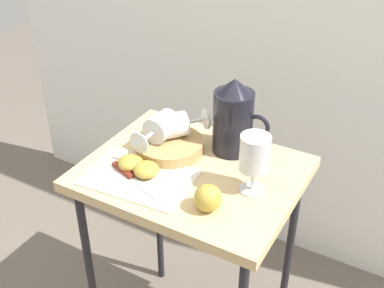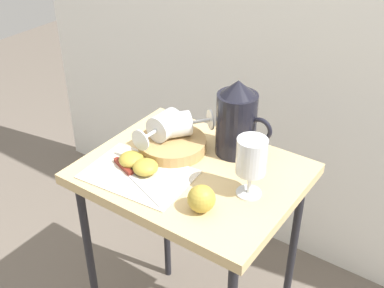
{
  "view_description": "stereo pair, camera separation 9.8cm",
  "coord_description": "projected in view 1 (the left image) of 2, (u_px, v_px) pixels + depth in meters",
  "views": [
    {
      "loc": [
        0.53,
        -0.93,
        1.47
      ],
      "look_at": [
        0.0,
        0.0,
        0.8
      ],
      "focal_mm": 45.62,
      "sensor_mm": 36.0,
      "label": 1
    },
    {
      "loc": [
        0.61,
        -0.88,
        1.47
      ],
      "look_at": [
        0.0,
        0.0,
        0.8
      ],
      "focal_mm": 45.62,
      "sensor_mm": 36.0,
      "label": 2
    }
  ],
  "objects": [
    {
      "name": "basket_tray",
      "position": [
        169.0,
        146.0,
        1.37
      ],
      "size": [
        0.19,
        0.19,
        0.03
      ],
      "primitive_type": "cylinder",
      "color": "tan",
      "rests_on": "table"
    },
    {
      "name": "table",
      "position": [
        192.0,
        191.0,
        1.35
      ],
      "size": [
        0.57,
        0.45,
        0.72
      ],
      "color": "tan",
      "rests_on": "ground_plane"
    },
    {
      "name": "apple_half_right",
      "position": [
        146.0,
        170.0,
        1.27
      ],
      "size": [
        0.07,
        0.07,
        0.04
      ],
      "primitive_type": "ellipsoid",
      "color": "#B29938",
      "rests_on": "linen_napkin"
    },
    {
      "name": "knife",
      "position": [
        131.0,
        177.0,
        1.26
      ],
      "size": [
        0.23,
        0.09,
        0.01
      ],
      "color": "silver",
      "rests_on": "linen_napkin"
    },
    {
      "name": "wine_glass_upright",
      "position": [
        254.0,
        156.0,
        1.17
      ],
      "size": [
        0.07,
        0.07,
        0.16
      ],
      "color": "silver",
      "rests_on": "table"
    },
    {
      "name": "wine_glass_tipped_far",
      "position": [
        174.0,
        125.0,
        1.36
      ],
      "size": [
        0.14,
        0.15,
        0.07
      ],
      "color": "silver",
      "rests_on": "basket_tray"
    },
    {
      "name": "wine_glass_tipped_near",
      "position": [
        161.0,
        127.0,
        1.35
      ],
      "size": [
        0.08,
        0.15,
        0.08
      ],
      "color": "silver",
      "rests_on": "basket_tray"
    },
    {
      "name": "curtain_drape",
      "position": [
        283.0,
        19.0,
        1.64
      ],
      "size": [
        2.4,
        0.03,
        1.9
      ],
      "primitive_type": "cube",
      "color": "white",
      "rests_on": "ground_plane"
    },
    {
      "name": "pitcher",
      "position": [
        233.0,
        122.0,
        1.34
      ],
      "size": [
        0.16,
        0.11,
        0.22
      ],
      "color": "black",
      "rests_on": "table"
    },
    {
      "name": "apple_whole",
      "position": [
        208.0,
        198.0,
        1.15
      ],
      "size": [
        0.07,
        0.07,
        0.07
      ],
      "primitive_type": "sphere",
      "color": "#B29938",
      "rests_on": "table"
    },
    {
      "name": "linen_napkin",
      "position": [
        140.0,
        177.0,
        1.27
      ],
      "size": [
        0.29,
        0.21,
        0.0
      ],
      "primitive_type": "cube",
      "rotation": [
        0.0,
        0.0,
        0.08
      ],
      "color": "beige",
      "rests_on": "table"
    },
    {
      "name": "apple_half_left",
      "position": [
        131.0,
        163.0,
        1.29
      ],
      "size": [
        0.07,
        0.07,
        0.04
      ],
      "primitive_type": "ellipsoid",
      "color": "#B29938",
      "rests_on": "linen_napkin"
    }
  ]
}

